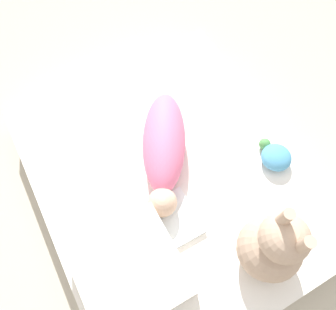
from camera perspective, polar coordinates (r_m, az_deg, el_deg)
The scene contains 7 objects.
ground_plane at distance 1.44m, azimuth 0.59°, elevation -5.98°, with size 12.00×12.00×0.00m, color #B2A893.
bed_mattress at distance 1.35m, azimuth 0.63°, elevation -4.53°, with size 1.18×0.99×0.19m.
burp_cloth at distance 1.18m, azimuth 0.12°, elevation -11.55°, with size 0.19×0.20×0.02m.
swaddled_baby at distance 1.22m, azimuth -0.71°, elevation 1.51°, with size 0.48×0.35×0.15m.
pillow at distance 1.11m, azimuth -6.48°, elevation -19.55°, with size 0.32×0.32×0.11m.
bunny_plush at distance 1.08m, azimuth 17.80°, elevation -14.85°, with size 0.21×0.21×0.37m.
turtle_plush at distance 1.32m, azimuth 18.17°, elevation -0.18°, with size 0.15×0.11×0.07m.
Camera 1 is at (-0.43, 0.26, 1.35)m, focal length 35.00 mm.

